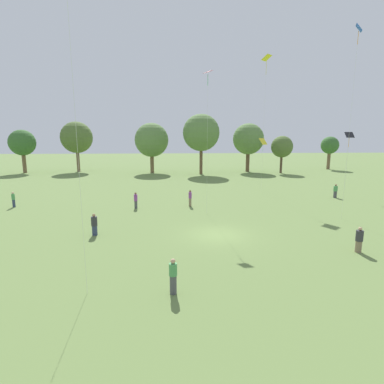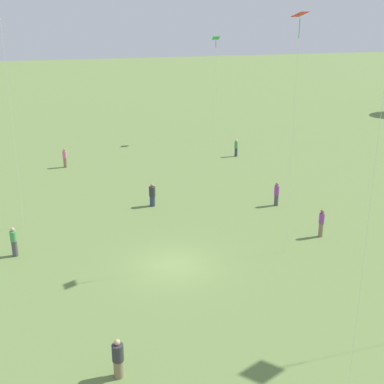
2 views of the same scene
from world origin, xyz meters
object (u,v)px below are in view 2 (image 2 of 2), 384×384
Objects in this scene: person_2 at (321,223)px; person_7 at (236,148)px; kite_5 at (299,32)px; person_8 at (277,194)px; person_5 at (14,242)px; person_9 at (152,195)px; kite_6 at (216,44)px; person_0 at (65,158)px; person_10 at (118,359)px.

person_2 is 1.07× the size of person_7.
person_2 is 12.10m from kite_5.
person_7 is 0.97× the size of person_8.
kite_5 is (3.43, 15.51, 11.64)m from person_5.
kite_5 reaches higher than person_5.
person_9 is 0.16× the size of kite_6.
kite_6 reaches higher than person_2.
kite_5 is at bearing -167.85° from person_7.
person_2 is at bearing -47.05° from person_0.
person_2 reaches higher than person_7.
person_5 is (17.55, -3.44, 0.03)m from person_0.
person_7 is 13.38m from person_8.
person_7 is 11.62m from kite_6.
kite_6 is at bearing 28.05° from person_0.
person_2 is at bearing -159.67° from person_7.
kite_6 is at bearing 40.76° from person_2.
person_2 is 1.06× the size of person_10.
person_8 is at bearing -137.74° from person_5.
person_5 is 25.97m from person_7.
kite_5 is 28.15m from kite_6.
person_0 is 0.16× the size of kite_6.
kite_5 is (20.98, 12.07, 11.67)m from person_0.
person_10 is 18.30m from kite_5.
person_8 is at bearing 132.17° from kite_6.
person_9 is at bearing -40.40° from kite_5.
person_2 is 12.27m from person_9.
person_8 is 0.16× the size of kite_6.
person_2 is 0.13× the size of kite_5.
person_9 is 22.88m from kite_6.
person_2 reaches higher than person_5.
person_7 is 32.99m from person_10.
person_0 is 1.01× the size of person_9.
person_2 is 1.04× the size of person_8.
person_7 is 0.12× the size of kite_5.
kite_6 is (-18.30, 10.22, 9.18)m from person_9.
person_2 is at bearing 49.94° from person_9.
person_2 is at bearing -46.88° from person_10.
person_0 is at bearing 69.14° from kite_6.
person_0 is 19.99m from person_8.
person_0 reaches higher than person_9.
kite_6 reaches higher than person_9.
person_0 is at bearing 111.72° from person_7.
person_5 reaches higher than person_10.
person_9 reaches higher than person_7.
kite_6 reaches higher than person_8.
person_5 is at bearing -56.39° from person_9.
kite_5 reaches higher than person_8.
kite_6 is at bearing 151.35° from person_9.
kite_5 is (7.31, -2.51, 11.66)m from person_8.
person_2 is 0.17× the size of kite_6.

